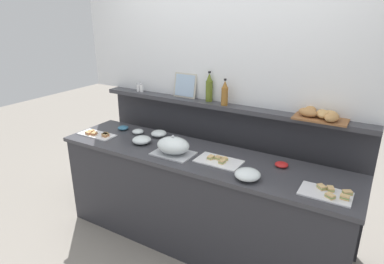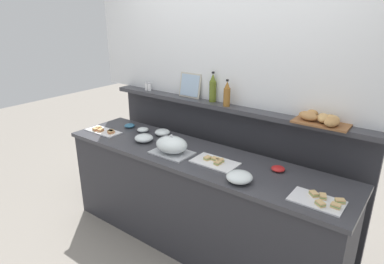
% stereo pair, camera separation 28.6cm
% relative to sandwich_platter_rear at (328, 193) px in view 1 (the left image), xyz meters
% --- Properties ---
extents(ground_plane, '(12.00, 12.00, 0.00)m').
position_rel_sandwich_platter_rear_xyz_m(ground_plane, '(-1.05, 0.72, -0.89)').
color(ground_plane, gray).
extents(buffet_counter, '(2.58, 0.63, 0.88)m').
position_rel_sandwich_platter_rear_xyz_m(buffet_counter, '(-1.05, 0.12, -0.45)').
color(buffet_counter, '#2D2D33').
rests_on(buffet_counter, ground_plane).
extents(back_ledge_unit, '(2.58, 0.22, 1.22)m').
position_rel_sandwich_platter_rear_xyz_m(back_ledge_unit, '(-1.05, 0.61, -0.25)').
color(back_ledge_unit, '#2D2D33').
rests_on(back_ledge_unit, ground_plane).
extents(upper_wall_panel, '(3.18, 0.08, 1.38)m').
position_rel_sandwich_platter_rear_xyz_m(upper_wall_panel, '(-1.05, 0.64, 1.02)').
color(upper_wall_panel, silver).
rests_on(upper_wall_panel, back_ledge_unit).
extents(sandwich_platter_rear, '(0.33, 0.20, 0.04)m').
position_rel_sandwich_platter_rear_xyz_m(sandwich_platter_rear, '(0.00, 0.00, 0.00)').
color(sandwich_platter_rear, silver).
rests_on(sandwich_platter_rear, buffet_counter).
extents(sandwich_platter_side, '(0.36, 0.21, 0.04)m').
position_rel_sandwich_platter_rear_xyz_m(sandwich_platter_side, '(-0.84, 0.08, -0.00)').
color(sandwich_platter_side, white).
rests_on(sandwich_platter_side, buffet_counter).
extents(sandwich_platter_front, '(0.38, 0.17, 0.04)m').
position_rel_sandwich_platter_rear_xyz_m(sandwich_platter_front, '(-2.11, 0.02, 0.00)').
color(sandwich_platter_front, white).
rests_on(sandwich_platter_front, buffet_counter).
extents(serving_cloche, '(0.34, 0.24, 0.17)m').
position_rel_sandwich_platter_rear_xyz_m(serving_cloche, '(-1.23, 0.02, 0.06)').
color(serving_cloche, '#B7BABF').
rests_on(serving_cloche, buffet_counter).
extents(glass_bowl_large, '(0.11, 0.11, 0.05)m').
position_rel_sandwich_platter_rear_xyz_m(glass_bowl_large, '(-1.80, 0.25, 0.01)').
color(glass_bowl_large, silver).
rests_on(glass_bowl_large, buffet_counter).
extents(glass_bowl_medium, '(0.17, 0.17, 0.07)m').
position_rel_sandwich_platter_rear_xyz_m(glass_bowl_medium, '(-1.61, 0.08, 0.02)').
color(glass_bowl_medium, silver).
rests_on(glass_bowl_medium, buffet_counter).
extents(glass_bowl_small, '(0.19, 0.19, 0.07)m').
position_rel_sandwich_platter_rear_xyz_m(glass_bowl_small, '(-0.54, -0.07, 0.02)').
color(glass_bowl_small, silver).
rests_on(glass_bowl_small, buffet_counter).
extents(glass_bowl_extra, '(0.15, 0.15, 0.06)m').
position_rel_sandwich_platter_rear_xyz_m(glass_bowl_extra, '(-1.58, 0.30, 0.02)').
color(glass_bowl_extra, silver).
rests_on(glass_bowl_extra, buffet_counter).
extents(condiment_bowl_cream, '(0.10, 0.10, 0.04)m').
position_rel_sandwich_platter_rear_xyz_m(condiment_bowl_cream, '(-0.39, 0.25, 0.01)').
color(condiment_bowl_cream, red).
rests_on(condiment_bowl_cream, buffet_counter).
extents(condiment_bowl_red, '(0.11, 0.11, 0.04)m').
position_rel_sandwich_platter_rear_xyz_m(condiment_bowl_red, '(-2.01, 0.27, 0.01)').
color(condiment_bowl_red, teal).
rests_on(condiment_bowl_red, buffet_counter).
extents(vinegar_bottle_amber, '(0.06, 0.06, 0.24)m').
position_rel_sandwich_platter_rear_xyz_m(vinegar_bottle_amber, '(-1.01, 0.52, 0.43)').
color(vinegar_bottle_amber, '#8E5B23').
rests_on(vinegar_bottle_amber, back_ledge_unit).
extents(olive_oil_bottle, '(0.06, 0.06, 0.28)m').
position_rel_sandwich_platter_rear_xyz_m(olive_oil_bottle, '(-1.19, 0.57, 0.45)').
color(olive_oil_bottle, '#56661E').
rests_on(olive_oil_bottle, back_ledge_unit).
extents(salt_shaker, '(0.03, 0.03, 0.09)m').
position_rel_sandwich_platter_rear_xyz_m(salt_shaker, '(-2.01, 0.54, 0.37)').
color(salt_shaker, white).
rests_on(salt_shaker, back_ledge_unit).
extents(pepper_shaker, '(0.03, 0.03, 0.09)m').
position_rel_sandwich_platter_rear_xyz_m(pepper_shaker, '(-1.96, 0.54, 0.37)').
color(pepper_shaker, white).
rests_on(pepper_shaker, back_ledge_unit).
extents(bread_basket, '(0.40, 0.30, 0.08)m').
position_rel_sandwich_platter_rear_xyz_m(bread_basket, '(-0.20, 0.53, 0.37)').
color(bread_basket, brown).
rests_on(bread_basket, back_ledge_unit).
extents(framed_picture, '(0.24, 0.06, 0.23)m').
position_rel_sandwich_platter_rear_xyz_m(framed_picture, '(-1.46, 0.58, 0.45)').
color(framed_picture, '#B2AD9E').
rests_on(framed_picture, back_ledge_unit).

